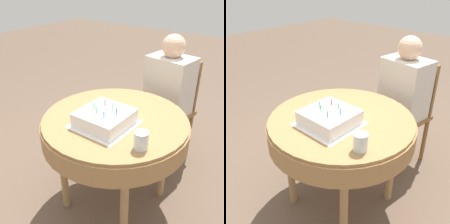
# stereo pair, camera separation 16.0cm
# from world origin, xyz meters

# --- Properties ---
(ground_plane) EXTENTS (12.00, 12.00, 0.00)m
(ground_plane) POSITION_xyz_m (0.00, 0.00, 0.00)
(ground_plane) COLOR brown
(dining_table) EXTENTS (0.94, 0.94, 0.71)m
(dining_table) POSITION_xyz_m (0.00, 0.00, 0.62)
(dining_table) COLOR #9E7547
(dining_table) RESTS_ON ground_plane
(chair) EXTENTS (0.42, 0.42, 0.89)m
(chair) POSITION_xyz_m (0.04, 0.79, 0.48)
(chair) COLOR brown
(chair) RESTS_ON ground_plane
(person) EXTENTS (0.38, 0.38, 1.11)m
(person) POSITION_xyz_m (0.03, 0.70, 0.67)
(person) COLOR #DBB293
(person) RESTS_ON ground_plane
(napkin) EXTENTS (0.34, 0.34, 0.00)m
(napkin) POSITION_xyz_m (-0.00, -0.11, 0.71)
(napkin) COLOR white
(napkin) RESTS_ON dining_table
(birthday_cake) EXTENTS (0.29, 0.29, 0.13)m
(birthday_cake) POSITION_xyz_m (-0.00, -0.11, 0.76)
(birthday_cake) COLOR white
(birthday_cake) RESTS_ON dining_table
(drinking_glass) EXTENTS (0.08, 0.08, 0.10)m
(drinking_glass) POSITION_xyz_m (0.30, -0.18, 0.76)
(drinking_glass) COLOR silver
(drinking_glass) RESTS_ON dining_table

